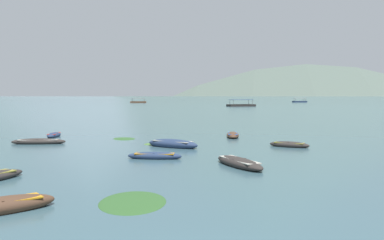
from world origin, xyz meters
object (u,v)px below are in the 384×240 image
at_px(rowboat_10, 54,135).
at_px(ferry_0, 138,102).
at_px(rowboat_5, 239,163).
at_px(rowboat_1, 289,145).
at_px(rowboat_4, 173,144).
at_px(ferry_1, 241,105).
at_px(ferry_2, 300,102).
at_px(rowboat_6, 233,135).
at_px(rowboat_9, 155,156).
at_px(rowboat_3, 39,142).
at_px(rowboat_0, 1,206).

xyz_separation_m(rowboat_10, ferry_0, (-17.62, 163.62, 0.29)).
bearing_deg(rowboat_10, rowboat_5, -44.06).
bearing_deg(rowboat_1, rowboat_4, -177.83).
xyz_separation_m(rowboat_4, ferry_1, (15.53, 110.36, 0.21)).
distance_m(rowboat_4, ferry_2, 191.08).
bearing_deg(rowboat_6, rowboat_9, -113.88).
distance_m(rowboat_3, ferry_1, 111.74).
xyz_separation_m(rowboat_3, rowboat_5, (15.62, -10.21, 0.02)).
bearing_deg(rowboat_4, rowboat_3, 170.54).
bearing_deg(ferry_2, ferry_0, -171.39).
relative_size(rowboat_3, rowboat_10, 1.38).
distance_m(rowboat_3, rowboat_6, 17.38).
height_order(rowboat_0, rowboat_9, rowboat_0).
relative_size(rowboat_3, rowboat_6, 1.16).
bearing_deg(ferry_1, rowboat_0, -98.95).
height_order(rowboat_0, rowboat_3, rowboat_0).
xyz_separation_m(ferry_1, ferry_2, (37.26, 73.28, 0.00)).
bearing_deg(rowboat_4, rowboat_0, -104.69).
bearing_deg(ferry_0, rowboat_5, -79.26).
bearing_deg(rowboat_1, rowboat_9, -148.08).
height_order(rowboat_4, rowboat_6, rowboat_4).
height_order(rowboat_0, rowboat_4, rowboat_4).
bearing_deg(rowboat_9, rowboat_5, -27.02).
distance_m(rowboat_0, rowboat_6, 27.13).
relative_size(rowboat_5, ferry_0, 0.57).
height_order(rowboat_3, ferry_2, ferry_2).
relative_size(ferry_1, ferry_2, 1.31).
xyz_separation_m(rowboat_6, ferry_0, (-34.82, 163.56, 0.26)).
distance_m(rowboat_0, ferry_2, 209.37).
height_order(rowboat_6, ferry_2, ferry_2).
distance_m(rowboat_0, ferry_0, 190.50).
bearing_deg(rowboat_0, rowboat_4, 75.31).
bearing_deg(rowboat_10, rowboat_9, -49.59).
distance_m(rowboat_5, ferry_2, 197.99).
bearing_deg(rowboat_5, ferry_2, 75.85).
bearing_deg(rowboat_10, rowboat_0, -73.69).
xyz_separation_m(rowboat_0, ferry_2, (57.44, 201.34, 0.24)).
relative_size(rowboat_0, rowboat_1, 1.11).
relative_size(rowboat_5, ferry_1, 0.45).
height_order(ferry_0, ferry_1, same).
distance_m(rowboat_3, rowboat_4, 11.39).
relative_size(rowboat_0, ferry_1, 0.35).
distance_m(rowboat_9, ferry_2, 196.79).
relative_size(rowboat_9, rowboat_10, 1.08).
relative_size(rowboat_1, rowboat_10, 0.99).
height_order(rowboat_1, rowboat_5, rowboat_5).
height_order(rowboat_5, ferry_2, ferry_2).
height_order(rowboat_1, rowboat_4, rowboat_4).
bearing_deg(rowboat_6, ferry_2, 74.86).
height_order(rowboat_1, ferry_1, ferry_1).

